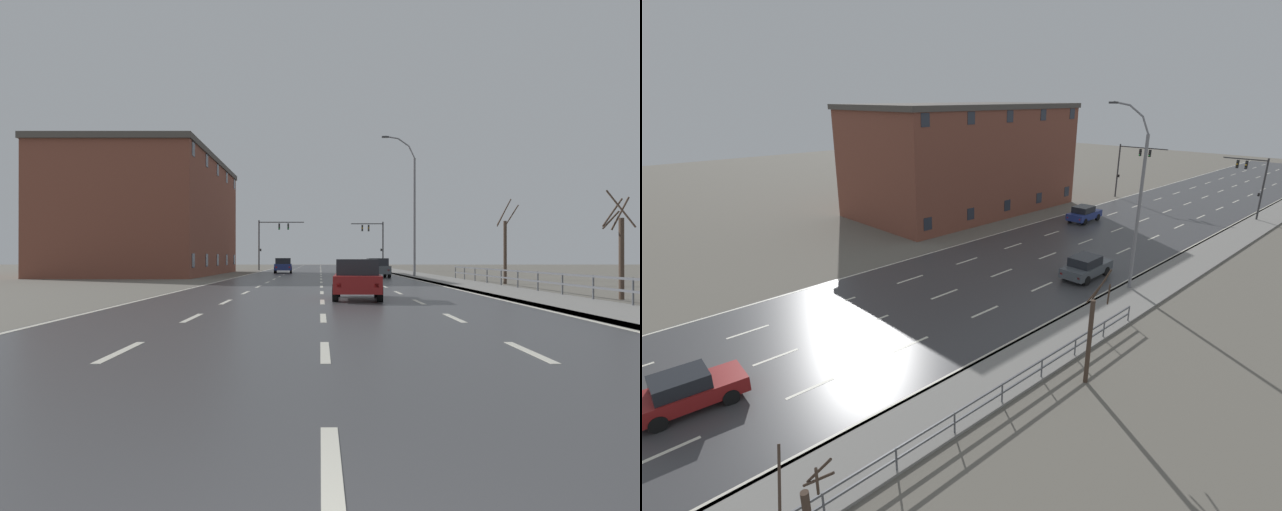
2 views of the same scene
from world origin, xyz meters
TOP-DOWN VIEW (x-y plane):
  - ground_plane at (0.00, 48.00)m, footprint 160.00×160.00m
  - road_asphalt_strip at (0.00, 59.99)m, footprint 14.00×120.00m
  - sidewalk_right at (8.43, 60.00)m, footprint 3.00×120.00m
  - guardrail at (9.85, 22.17)m, footprint 0.07×33.98m
  - street_lamp_midground at (7.43, 43.61)m, footprint 2.76×0.24m
  - traffic_signal_right at (6.94, 69.30)m, footprint 4.13×0.36m
  - traffic_signal_left at (-6.47, 69.91)m, footprint 5.85×0.36m
  - car_mid_centre at (4.53, 43.31)m, footprint 1.89×4.13m
  - car_near_left at (-3.93, 56.49)m, footprint 2.00×4.18m
  - car_far_right at (1.36, 19.55)m, footprint 2.03×4.20m
  - brick_building at (-16.33, 51.76)m, footprint 13.12×23.71m
  - bare_tree_mid at (11.35, 32.55)m, footprint 1.25×1.06m

SIDE VIEW (x-z plane):
  - ground_plane at x=0.00m, z-range -0.12..0.00m
  - road_asphalt_strip at x=0.00m, z-range 0.00..0.02m
  - sidewalk_right at x=8.43m, z-range 0.00..0.12m
  - guardrail at x=9.85m, z-range 0.21..1.21m
  - car_mid_centre at x=4.53m, z-range 0.02..1.59m
  - car_near_left at x=-3.93m, z-range 0.02..1.59m
  - car_far_right at x=1.36m, z-range 0.02..1.59m
  - bare_tree_mid at x=11.35m, z-range -0.39..4.90m
  - traffic_signal_right at x=6.94m, z-range 1.09..7.25m
  - traffic_signal_left at x=-6.47m, z-range 1.23..7.62m
  - brick_building at x=-16.33m, z-range 0.01..11.12m
  - street_lamp_midground at x=7.43m, z-range -0.15..11.41m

